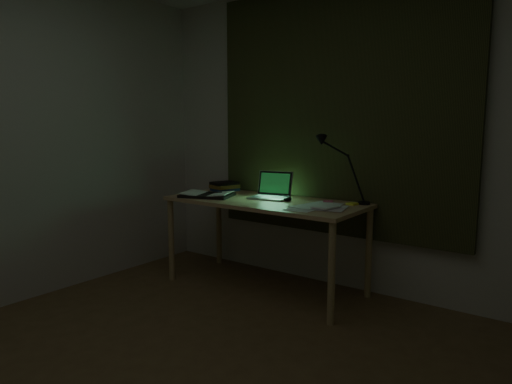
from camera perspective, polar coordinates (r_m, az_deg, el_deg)
wall_back at (r=3.81m, az=10.04°, el=6.85°), size 3.50×0.00×2.50m
curtain at (r=3.78m, az=9.84°, el=9.88°), size 2.20×0.06×2.00m
desk at (r=3.77m, az=1.09°, el=-6.57°), size 1.62×0.71×0.74m
laptop at (r=3.75m, az=1.61°, el=0.82°), size 0.36×0.39×0.22m
open_textbook at (r=3.90m, az=-6.13°, el=-0.31°), size 0.49×0.42×0.04m
book_stack at (r=4.23m, az=-3.99°, el=0.75°), size 0.23×0.26×0.09m
loose_papers at (r=3.37m, az=8.17°, el=-1.81°), size 0.32×0.33×0.02m
mouse at (r=3.64m, az=3.97°, el=-0.88°), size 0.07×0.10×0.04m
sticky_yellow at (r=3.55m, az=11.94°, el=-1.45°), size 0.08×0.08×0.02m
sticky_pink at (r=3.61m, az=9.00°, el=-1.21°), size 0.09×0.09×0.02m
desk_lamp at (r=3.56m, az=13.47°, el=2.50°), size 0.35×0.28×0.50m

